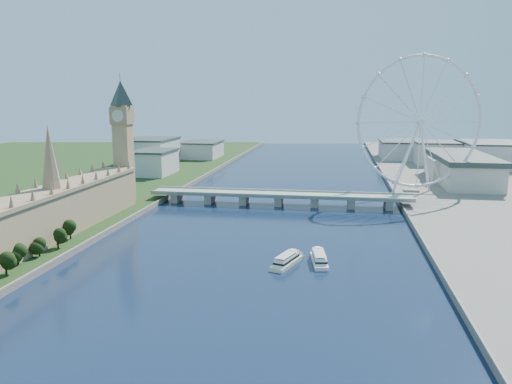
# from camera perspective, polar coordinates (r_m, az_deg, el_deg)

# --- Properties ---
(parliament_range) EXTENTS (24.00, 200.00, 70.00)m
(parliament_range) POSITION_cam_1_polar(r_m,az_deg,el_deg) (339.51, -22.10, -2.08)
(parliament_range) COLOR tan
(parliament_range) RESTS_ON ground
(big_ben) EXTENTS (20.02, 20.02, 110.00)m
(big_ben) POSITION_cam_1_polar(r_m,az_deg,el_deg) (428.29, -15.03, 7.32)
(big_ben) COLOR tan
(big_ben) RESTS_ON ground
(westminster_bridge) EXTENTS (220.00, 22.00, 9.50)m
(westminster_bridge) POSITION_cam_1_polar(r_m,az_deg,el_deg) (422.74, 2.67, -0.57)
(westminster_bridge) COLOR gray
(westminster_bridge) RESTS_ON ground
(london_eye) EXTENTS (113.60, 39.12, 124.30)m
(london_eye) POSITION_cam_1_polar(r_m,az_deg,el_deg) (473.12, 18.27, 7.54)
(london_eye) COLOR silver
(london_eye) RESTS_ON ground
(county_hall) EXTENTS (54.00, 144.00, 35.00)m
(county_hall) POSITION_cam_1_polar(r_m,az_deg,el_deg) (563.75, 22.25, 0.78)
(county_hall) COLOR beige
(county_hall) RESTS_ON ground
(city_skyline) EXTENTS (505.00, 280.00, 32.00)m
(city_skyline) POSITION_cam_1_polar(r_m,az_deg,el_deg) (675.93, 8.58, 4.41)
(city_skyline) COLOR beige
(city_skyline) RESTS_ON ground
(tour_boat_near) EXTENTS (16.98, 30.86, 6.63)m
(tour_boat_near) POSITION_cam_1_polar(r_m,az_deg,el_deg) (272.74, 3.51, -8.34)
(tour_boat_near) COLOR #F1EBCC
(tour_boat_near) RESTS_ON ground
(tour_boat_far) EXTENTS (12.01, 30.95, 6.66)m
(tour_boat_far) POSITION_cam_1_polar(r_m,az_deg,el_deg) (277.56, 7.22, -8.06)
(tour_boat_far) COLOR white
(tour_boat_far) RESTS_ON ground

